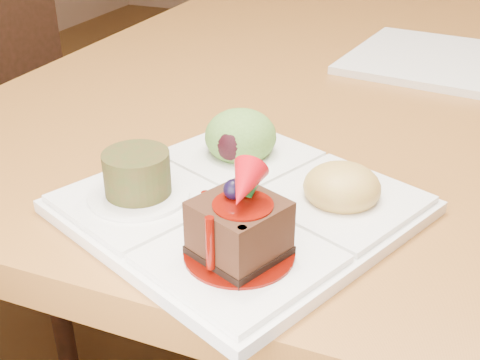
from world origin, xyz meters
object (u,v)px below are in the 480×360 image
at_px(chair_left, 18,124).
at_px(dining_table, 397,63).
at_px(sampler_plate, 242,191).
at_px(second_plate, 441,60).

bearing_deg(chair_left, dining_table, 122.51).
relative_size(sampler_plate, second_plate, 1.30).
distance_m(sampler_plate, second_plate, 0.56).
height_order(chair_left, sampler_plate, chair_left).
distance_m(dining_table, chair_left, 0.79).
distance_m(chair_left, sampler_plate, 0.86).
bearing_deg(sampler_plate, second_plate, 99.97).
xyz_separation_m(dining_table, sampler_plate, (-0.04, -0.75, 0.09)).
relative_size(dining_table, sampler_plate, 4.97).
relative_size(dining_table, second_plate, 6.44).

